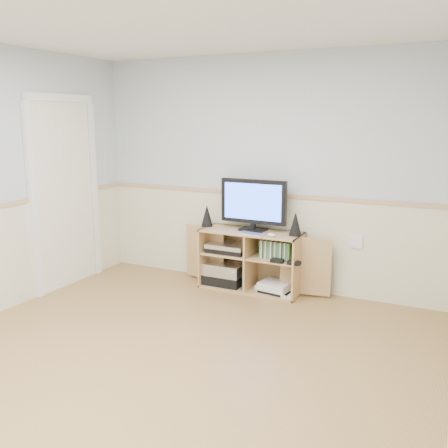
{
  "coord_description": "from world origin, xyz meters",
  "views": [
    {
      "loc": [
        1.95,
        -2.77,
        1.83
      ],
      "look_at": [
        0.0,
        1.2,
        0.89
      ],
      "focal_mm": 40.0,
      "sensor_mm": 36.0,
      "label": 1
    }
  ],
  "objects_px": {
    "media_cabinet": "(253,259)",
    "monitor": "(253,203)",
    "game_consoles": "(275,287)",
    "keyboard": "(252,234)"
  },
  "relations": [
    {
      "from": "media_cabinet",
      "to": "monitor",
      "type": "xyz_separation_m",
      "value": [
        0.0,
        -0.0,
        0.62
      ]
    },
    {
      "from": "monitor",
      "to": "game_consoles",
      "type": "height_order",
      "value": "monitor"
    },
    {
      "from": "media_cabinet",
      "to": "keyboard",
      "type": "height_order",
      "value": "keyboard"
    },
    {
      "from": "media_cabinet",
      "to": "monitor",
      "type": "height_order",
      "value": "monitor"
    },
    {
      "from": "monitor",
      "to": "game_consoles",
      "type": "xyz_separation_m",
      "value": [
        0.28,
        -0.06,
        -0.88
      ]
    },
    {
      "from": "media_cabinet",
      "to": "game_consoles",
      "type": "distance_m",
      "value": 0.39
    },
    {
      "from": "keyboard",
      "to": "game_consoles",
      "type": "distance_m",
      "value": 0.64
    },
    {
      "from": "monitor",
      "to": "keyboard",
      "type": "height_order",
      "value": "monitor"
    },
    {
      "from": "media_cabinet",
      "to": "keyboard",
      "type": "xyz_separation_m",
      "value": [
        0.07,
        -0.19,
        0.32
      ]
    },
    {
      "from": "keyboard",
      "to": "game_consoles",
      "type": "height_order",
      "value": "keyboard"
    }
  ]
}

